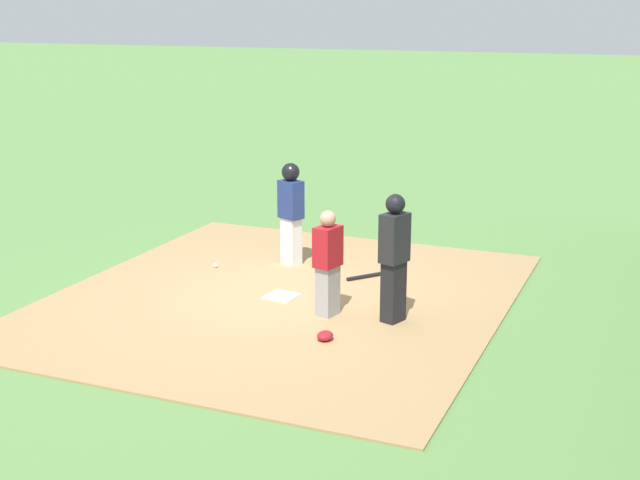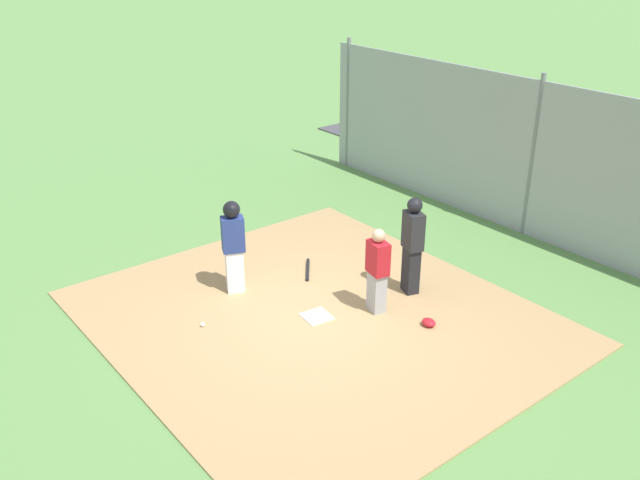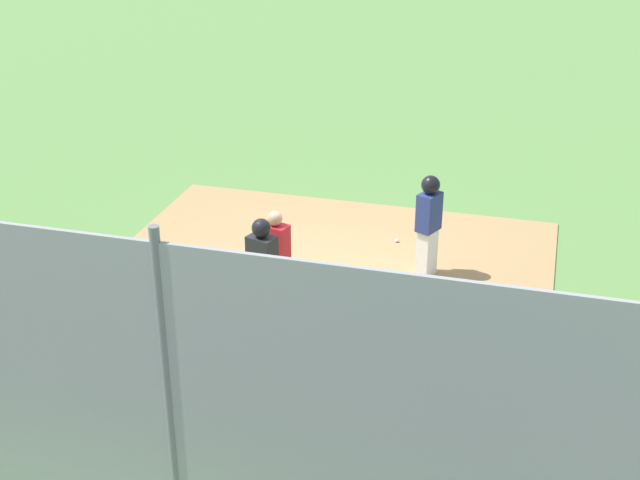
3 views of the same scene
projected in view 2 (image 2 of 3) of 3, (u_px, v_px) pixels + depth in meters
ground_plane at (317, 318)px, 11.31m from camera, size 140.00×140.00×0.00m
dirt_infield at (317, 318)px, 11.31m from camera, size 7.20×6.40×0.03m
home_plate at (317, 316)px, 11.30m from camera, size 0.49×0.49×0.02m
catcher at (378, 270)px, 11.18m from camera, size 0.43×0.34×1.48m
umpire at (412, 243)px, 11.71m from camera, size 0.44×0.37×1.76m
runner at (233, 241)px, 11.70m from camera, size 0.39×0.45×1.70m
baseball_bat at (308, 270)px, 12.78m from camera, size 0.69×0.56×0.06m
catcher_mask at (429, 322)px, 11.03m from camera, size 0.24×0.20×0.12m
baseball at (203, 325)px, 11.01m from camera, size 0.07×0.07×0.07m
backstop_fence at (532, 160)px, 13.77m from camera, size 12.00×0.10×3.35m
parking_lot at (628, 188)px, 16.81m from camera, size 18.00×5.20×0.04m
parked_car_blue at (534, 138)px, 18.71m from camera, size 4.37×2.25×1.28m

